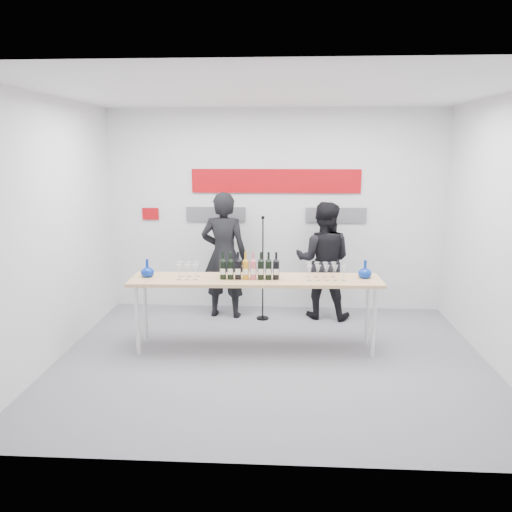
{
  "coord_description": "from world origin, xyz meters",
  "views": [
    {
      "loc": [
        0.13,
        -5.46,
        2.41
      ],
      "look_at": [
        -0.2,
        0.4,
        1.15
      ],
      "focal_mm": 35.0,
      "sensor_mm": 36.0,
      "label": 1
    }
  ],
  "objects_px": {
    "presenter_right": "(323,260)",
    "mic_stand": "(263,288)",
    "tasting_table": "(256,284)",
    "presenter_left": "(224,255)"
  },
  "relations": [
    {
      "from": "presenter_right",
      "to": "mic_stand",
      "type": "distance_m",
      "value": 0.96
    },
    {
      "from": "presenter_left",
      "to": "mic_stand",
      "type": "relative_size",
      "value": 1.21
    },
    {
      "from": "presenter_right",
      "to": "presenter_left",
      "type": "bearing_deg",
      "value": 12.85
    },
    {
      "from": "presenter_left",
      "to": "mic_stand",
      "type": "bearing_deg",
      "value": 175.05
    },
    {
      "from": "presenter_right",
      "to": "mic_stand",
      "type": "xyz_separation_m",
      "value": [
        -0.86,
        -0.16,
        -0.38
      ]
    },
    {
      "from": "mic_stand",
      "to": "presenter_left",
      "type": "bearing_deg",
      "value": 149.59
    },
    {
      "from": "presenter_left",
      "to": "presenter_right",
      "type": "distance_m",
      "value": 1.43
    },
    {
      "from": "tasting_table",
      "to": "mic_stand",
      "type": "height_order",
      "value": "mic_stand"
    },
    {
      "from": "mic_stand",
      "to": "tasting_table",
      "type": "bearing_deg",
      "value": -111.2
    },
    {
      "from": "tasting_table",
      "to": "presenter_left",
      "type": "xyz_separation_m",
      "value": [
        -0.53,
        1.23,
        0.08
      ]
    }
  ]
}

